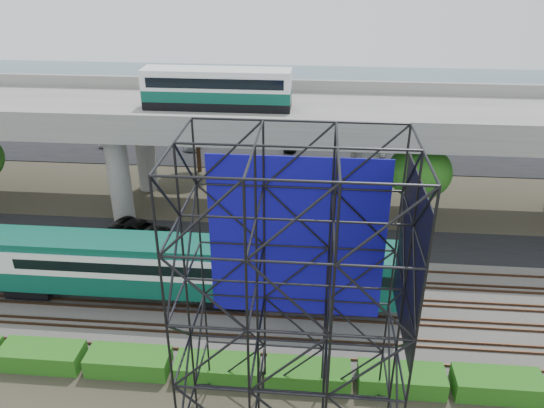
{
  "coord_description": "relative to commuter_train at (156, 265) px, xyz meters",
  "views": [
    {
      "loc": [
        5.93,
        -25.95,
        21.72
      ],
      "look_at": [
        3.14,
        6.0,
        5.59
      ],
      "focal_mm": 35.0,
      "sensor_mm": 36.0,
      "label": 1
    }
  ],
  "objects": [
    {
      "name": "ground",
      "position": [
        4.05,
        -2.0,
        -2.88
      ],
      "size": [
        140.0,
        140.0,
        0.0
      ],
      "primitive_type": "plane",
      "color": "#474233",
      "rests_on": "ground"
    },
    {
      "name": "parking_lot",
      "position": [
        4.05,
        32.0,
        -2.84
      ],
      "size": [
        90.0,
        18.0,
        0.08
      ],
      "primitive_type": "cube",
      "color": "black",
      "rests_on": "ground"
    },
    {
      "name": "commuter_train",
      "position": [
        0.0,
        0.0,
        0.0
      ],
      "size": [
        29.3,
        3.06,
        4.3
      ],
      "color": "black",
      "rests_on": "rail_tracks"
    },
    {
      "name": "parked_cars",
      "position": [
        3.28,
        31.77,
        -2.19
      ],
      "size": [
        37.7,
        9.77,
        1.3
      ],
      "color": "silver",
      "rests_on": "parking_lot"
    },
    {
      "name": "rail_tracks",
      "position": [
        4.05,
        -0.0,
        -2.6
      ],
      "size": [
        90.0,
        9.52,
        0.16
      ],
      "color": "#472D1E",
      "rests_on": "ballast_bed"
    },
    {
      "name": "trees",
      "position": [
        -0.61,
        14.17,
        2.69
      ],
      "size": [
        40.94,
        16.94,
        7.69
      ],
      "color": "#382314",
      "rests_on": "ground"
    },
    {
      "name": "service_road",
      "position": [
        4.05,
        8.5,
        -2.84
      ],
      "size": [
        90.0,
        5.0,
        0.08
      ],
      "primitive_type": "cube",
      "color": "black",
      "rests_on": "ground"
    },
    {
      "name": "harbor_water",
      "position": [
        4.05,
        54.0,
        -2.87
      ],
      "size": [
        140.0,
        40.0,
        0.03
      ],
      "primitive_type": "cube",
      "color": "#425D6D",
      "rests_on": "ground"
    },
    {
      "name": "ballast_bed",
      "position": [
        4.05,
        0.0,
        -2.78
      ],
      "size": [
        90.0,
        12.0,
        0.2
      ],
      "primitive_type": "cube",
      "color": "slate",
      "rests_on": "ground"
    },
    {
      "name": "scaffold_tower",
      "position": [
        9.29,
        -9.98,
        4.59
      ],
      "size": [
        9.36,
        6.36,
        15.0
      ],
      "color": "black",
      "rests_on": "ground"
    },
    {
      "name": "overpass",
      "position": [
        3.89,
        14.0,
        5.33
      ],
      "size": [
        80.0,
        12.0,
        12.4
      ],
      "color": "#9E9B93",
      "rests_on": "ground"
    },
    {
      "name": "suv",
      "position": [
        -3.56,
        7.7,
        -2.04
      ],
      "size": [
        6.03,
        4.35,
        1.52
      ],
      "primitive_type": "imported",
      "rotation": [
        0.0,
        0.0,
        1.2
      ],
      "color": "black",
      "rests_on": "service_road"
    },
    {
      "name": "hedge_strip",
      "position": [
        5.06,
        -6.3,
        -2.32
      ],
      "size": [
        34.6,
        1.8,
        1.2
      ],
      "color": "#216316",
      "rests_on": "ground"
    }
  ]
}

